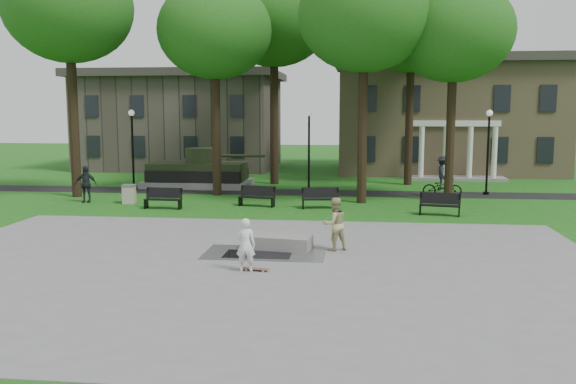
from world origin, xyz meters
name	(u,v)px	position (x,y,z in m)	size (l,w,h in m)	color
ground	(271,235)	(0.00, 0.00, 0.00)	(120.00, 120.00, 0.00)	#1A4E12
plaza	(248,268)	(0.00, -5.00, 0.01)	(22.00, 16.00, 0.02)	gray
footpath	(300,192)	(0.00, 12.00, 0.01)	(44.00, 2.60, 0.01)	black
building_right	(445,115)	(10.00, 26.00, 4.34)	(17.00, 12.00, 8.60)	#9E8460
building_left	(183,124)	(-11.00, 26.50, 3.60)	(15.00, 10.00, 7.20)	#4C443D
tree_0	(68,8)	(-12.00, 9.00, 10.03)	(6.80, 6.80, 12.97)	black
tree_1	(215,31)	(-4.50, 10.50, 8.95)	(6.20, 6.20, 11.63)	black
tree_2	(364,16)	(3.50, 8.50, 9.32)	(6.60, 6.60, 12.16)	black
tree_3	(454,32)	(8.00, 9.50, 8.60)	(6.00, 6.00, 11.19)	black
tree_4	(274,18)	(-2.00, 16.00, 10.39)	(7.20, 7.20, 13.50)	black
tree_5	(412,29)	(6.50, 16.50, 9.67)	(6.40, 6.40, 12.44)	black
lamp_left	(132,143)	(-10.00, 12.30, 2.79)	(0.36, 0.36, 4.73)	black
lamp_mid	(309,144)	(0.50, 12.30, 2.79)	(0.36, 0.36, 4.73)	black
lamp_right	(488,145)	(10.50, 12.30, 2.79)	(0.36, 0.36, 4.73)	black
tank_monument	(199,173)	(-6.46, 14.00, 0.86)	(7.45, 3.40, 2.40)	gray
puddle	(258,254)	(0.02, -3.30, 0.02)	(2.20, 1.20, 0.00)	black
concrete_block	(279,242)	(0.60, -2.38, 0.24)	(2.20, 1.00, 0.45)	gray
skateboard	(256,270)	(0.28, -5.33, 0.06)	(0.78, 0.20, 0.07)	brown
skateboarder	(246,245)	(0.00, -5.42, 0.82)	(0.58, 0.38, 1.59)	white
friend_watching	(334,224)	(2.49, -2.41, 0.92)	(0.87, 0.68, 1.80)	tan
pedestrian_walker	(86,184)	(-10.60, 7.08, 0.94)	(1.11, 0.46, 1.89)	black
cyclist	(442,180)	(7.89, 11.00, 0.92)	(2.11, 1.21, 2.26)	black
park_bench_0	(163,198)	(-6.01, 5.58, 0.52)	(1.82, 0.59, 1.00)	black
park_bench_1	(257,196)	(-1.65, 6.80, 0.52)	(1.85, 0.85, 1.00)	black
park_bench_2	(321,198)	(1.52, 6.50, 0.52)	(1.85, 0.78, 1.00)	black
park_bench_3	(439,204)	(6.97, 5.13, 0.52)	(1.85, 0.85, 1.00)	black
trash_bin	(129,194)	(-8.27, 6.99, 0.49)	(0.75, 0.75, 0.96)	#A99E8B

